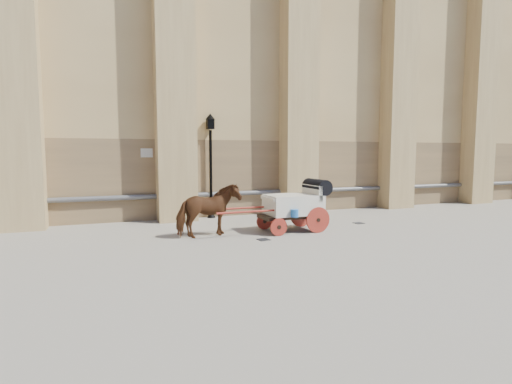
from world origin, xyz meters
name	(u,v)px	position (x,y,z in m)	size (l,w,h in m)	color
ground	(233,237)	(0.00, 0.00, 0.00)	(90.00, 90.00, 0.00)	gray
cathedral	(223,15)	(2.07, 7.81, 9.01)	(44.80, 9.20, 19.20)	tan
horse	(208,211)	(-0.64, 0.35, 0.79)	(0.85, 1.87, 1.58)	#5D3315
carriage	(297,203)	(2.26, 0.27, 0.89)	(3.77, 1.34, 1.65)	black
street_lamp	(211,163)	(0.35, 3.80, 2.13)	(0.37, 0.37, 3.99)	black
drain_grate_near	(264,240)	(0.74, -0.63, 0.01)	(0.32, 0.32, 0.01)	black
drain_grate_far	(359,223)	(4.93, 0.68, 0.01)	(0.32, 0.32, 0.01)	black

